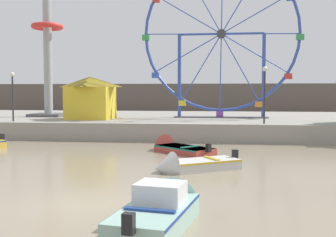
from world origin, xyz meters
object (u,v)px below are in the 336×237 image
Objects in this scene: promenade_lamp_near at (265,86)px; motorboat_pale_grey at (189,165)px; promenade_lamp_far at (13,89)px; motorboat_seafoam at (164,207)px; ferris_wheel_blue_frame at (221,37)px; drop_tower_steel_tower at (48,52)px; motorboat_faded_red at (173,148)px; carnival_booth_yellow_awning at (91,97)px.

motorboat_pale_grey is at bearing -111.27° from promenade_lamp_near.
motorboat_pale_grey is 17.48m from promenade_lamp_far.
motorboat_seafoam is 0.34× the size of ferris_wheel_blue_frame.
promenade_lamp_near is at bearing -19.50° from drop_tower_steel_tower.
ferris_wheel_blue_frame is at bearing 21.83° from promenade_lamp_far.
ferris_wheel_blue_frame is at bearing -0.50° from drop_tower_steel_tower.
promenade_lamp_far is at bearing -71.14° from motorboat_pale_grey.
promenade_lamp_near is (5.48, 4.98, 3.48)m from motorboat_faded_red.
motorboat_seafoam is 6.89m from motorboat_pale_grey.
ferris_wheel_blue_frame is at bearing -62.00° from motorboat_faded_red.
motorboat_faded_red is 0.32× the size of ferris_wheel_blue_frame.
carnival_booth_yellow_awning is 5.67m from promenade_lamp_far.
motorboat_seafoam is 12.61m from motorboat_faded_red.
motorboat_seafoam is 1.19× the size of carnival_booth_yellow_awning.
promenade_lamp_near is (12.77, -3.24, 0.77)m from carnival_booth_yellow_awning.
ferris_wheel_blue_frame is 3.71× the size of promenade_lamp_far.
carnival_booth_yellow_awning is at bearing 31.73° from motorboat_seafoam.
motorboat_pale_grey is 1.04× the size of promenade_lamp_near.
motorboat_pale_grey is 1.12× the size of promenade_lamp_far.
drop_tower_steel_tower is 6.63m from carnival_booth_yellow_awning.
promenade_lamp_near reaches higher than motorboat_faded_red.
motorboat_seafoam is 24.72m from ferris_wheel_blue_frame.
ferris_wheel_blue_frame is 3.45× the size of promenade_lamp_near.
ferris_wheel_blue_frame is (2.65, 11.01, 7.51)m from motorboat_faded_red.
motorboat_seafoam is 1.13× the size of motorboat_pale_grey.
drop_tower_steel_tower is 3.06× the size of promenade_lamp_near.
motorboat_faded_red is at bearing 14.98° from motorboat_seafoam.
motorboat_pale_grey is 18.32m from ferris_wheel_blue_frame.
motorboat_faded_red is at bearing -103.54° from ferris_wheel_blue_frame.
drop_tower_steel_tower is 3.29× the size of promenade_lamp_far.
drop_tower_steel_tower reaches higher than motorboat_seafoam.
motorboat_pale_grey is at bearing -94.50° from ferris_wheel_blue_frame.
carnival_booth_yellow_awning is at bearing -90.31° from motorboat_pale_grey.
ferris_wheel_blue_frame is 16.33m from promenade_lamp_far.
motorboat_seafoam is 27.80m from drop_tower_steel_tower.
promenade_lamp_near reaches higher than promenade_lamp_far.
carnival_booth_yellow_awning is (-9.94, -2.79, -4.80)m from ferris_wheel_blue_frame.
ferris_wheel_blue_frame reaches higher than drop_tower_steel_tower.
promenade_lamp_near is (17.39, -6.16, -2.99)m from drop_tower_steel_tower.
promenade_lamp_far is (-0.10, -6.00, -3.14)m from drop_tower_steel_tower.
promenade_lamp_far is (-13.35, 10.80, 3.29)m from motorboat_pale_grey.
drop_tower_steel_tower reaches higher than carnival_booth_yellow_awning.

